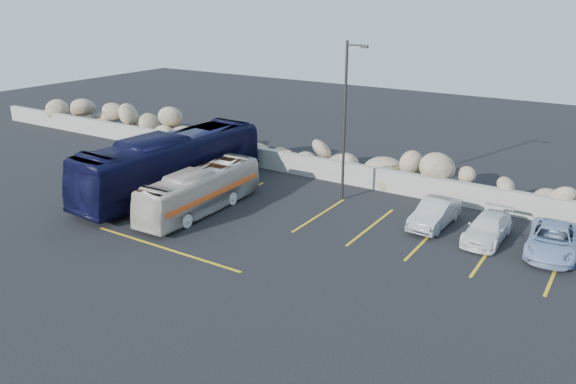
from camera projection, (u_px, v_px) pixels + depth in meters
The scene contains 10 objects.
ground at pixel (179, 256), 22.81m from camera, with size 90.00×90.00×0.00m, color black.
seawall at pixel (324, 169), 32.14m from camera, with size 60.00×0.40×1.20m, color gray.
riprap_pile at pixel (334, 152), 32.86m from camera, with size 54.00×2.80×2.60m, color #8E795D, non-canonical shape.
parking_lines at pixel (344, 234), 24.87m from camera, with size 18.16×9.36×0.01m.
lamppost at pixel (346, 118), 27.63m from camera, with size 1.14×0.18×8.00m.
vintage_bus at pixel (201, 190), 27.20m from camera, with size 1.78×7.60×2.12m, color beige.
tour_coach at pixel (171, 163), 29.70m from camera, with size 2.68×11.44×3.19m, color black.
car_b at pixel (435, 213), 25.60m from camera, with size 1.28×3.67×1.21m, color #ABABB0.
car_c at pixel (488, 228), 24.13m from camera, with size 1.49×3.67×1.07m, color white.
car_d at pixel (552, 240), 22.86m from camera, with size 1.89×4.11×1.14m, color #8FA5CB.
Camera 1 is at (14.85, -15.01, 10.03)m, focal length 35.00 mm.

